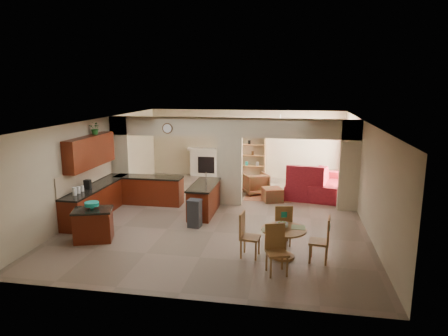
% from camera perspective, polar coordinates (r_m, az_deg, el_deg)
% --- Properties ---
extents(floor, '(10.00, 10.00, 0.00)m').
position_cam_1_polar(floor, '(12.18, 0.04, -6.47)').
color(floor, '#7B6755').
rests_on(floor, ground).
extents(ceiling, '(10.00, 10.00, 0.00)m').
position_cam_1_polar(ceiling, '(11.60, 0.04, 6.77)').
color(ceiling, white).
rests_on(ceiling, wall_back).
extents(wall_back, '(8.00, 0.00, 8.00)m').
position_cam_1_polar(wall_back, '(16.68, 3.02, 3.47)').
color(wall_back, tan).
rests_on(wall_back, floor).
extents(wall_front, '(8.00, 0.00, 8.00)m').
position_cam_1_polar(wall_front, '(7.12, -7.02, -8.21)').
color(wall_front, tan).
rests_on(wall_front, floor).
extents(wall_left, '(0.00, 10.00, 10.00)m').
position_cam_1_polar(wall_left, '(13.10, -17.47, 0.61)').
color(wall_left, tan).
rests_on(wall_left, floor).
extents(wall_right, '(0.00, 10.00, 10.00)m').
position_cam_1_polar(wall_right, '(11.81, 19.53, -0.71)').
color(wall_right, tan).
rests_on(wall_right, floor).
extents(partition_left_pier, '(0.60, 0.25, 2.80)m').
position_cam_1_polar(partition_left_pier, '(13.85, -14.48, 1.38)').
color(partition_left_pier, tan).
rests_on(partition_left_pier, floor).
extents(partition_center_pier, '(0.80, 0.25, 2.20)m').
position_cam_1_polar(partition_center_pier, '(12.84, 0.81, -0.42)').
color(partition_center_pier, tan).
rests_on(partition_center_pier, floor).
extents(partition_right_pier, '(0.60, 0.25, 2.80)m').
position_cam_1_polar(partition_right_pier, '(12.73, 17.48, 0.30)').
color(partition_right_pier, tan).
rests_on(partition_right_pier, floor).
extents(partition_header, '(8.00, 0.25, 0.60)m').
position_cam_1_polar(partition_header, '(12.62, 0.83, 5.81)').
color(partition_header, tan).
rests_on(partition_header, partition_center_pier).
extents(kitchen_counter, '(2.52, 3.29, 1.48)m').
position_cam_1_polar(kitchen_counter, '(12.77, -14.76, -3.82)').
color(kitchen_counter, '#441907').
rests_on(kitchen_counter, floor).
extents(upper_cabinets, '(0.35, 2.40, 0.90)m').
position_cam_1_polar(upper_cabinets, '(12.23, -18.57, 2.25)').
color(upper_cabinets, '#441907').
rests_on(upper_cabinets, wall_left).
extents(peninsula, '(0.70, 1.85, 0.91)m').
position_cam_1_polar(peninsula, '(12.05, -2.87, -4.41)').
color(peninsula, '#441907').
rests_on(peninsula, floor).
extents(wall_clock, '(0.34, 0.03, 0.34)m').
position_cam_1_polar(wall_clock, '(12.95, -8.09, 5.62)').
color(wall_clock, '#52351B').
rests_on(wall_clock, partition_header).
extents(rug, '(1.60, 1.30, 0.01)m').
position_cam_1_polar(rug, '(14.04, 6.38, -4.02)').
color(rug, brown).
rests_on(rug, floor).
extents(fireplace, '(1.60, 0.35, 1.20)m').
position_cam_1_polar(fireplace, '(16.92, -2.46, 0.90)').
color(fireplace, beige).
rests_on(fireplace, floor).
extents(shelving_unit, '(1.00, 0.32, 1.80)m').
position_cam_1_polar(shelving_unit, '(16.55, 4.13, 1.64)').
color(shelving_unit, '#986134').
rests_on(shelving_unit, floor).
extents(window_a, '(0.02, 0.90, 1.90)m').
position_cam_1_polar(window_a, '(14.07, 17.87, 0.51)').
color(window_a, white).
rests_on(window_a, wall_right).
extents(window_b, '(0.02, 0.90, 1.90)m').
position_cam_1_polar(window_b, '(15.73, 17.06, 1.71)').
color(window_b, white).
rests_on(window_b, wall_right).
extents(glazed_door, '(0.02, 0.70, 2.10)m').
position_cam_1_polar(glazed_door, '(14.93, 17.41, 0.58)').
color(glazed_door, white).
rests_on(glazed_door, wall_right).
extents(drape_a_left, '(0.10, 0.28, 2.30)m').
position_cam_1_polar(drape_a_left, '(13.49, 18.03, 0.02)').
color(drape_a_left, '#381916').
rests_on(drape_a_left, wall_right).
extents(drape_a_right, '(0.10, 0.28, 2.30)m').
position_cam_1_polar(drape_a_right, '(14.65, 17.41, 0.97)').
color(drape_a_right, '#381916').
rests_on(drape_a_right, wall_right).
extents(drape_b_left, '(0.10, 0.28, 2.30)m').
position_cam_1_polar(drape_b_left, '(15.14, 17.18, 1.33)').
color(drape_b_left, '#381916').
rests_on(drape_b_left, wall_right).
extents(drape_b_right, '(0.10, 0.28, 2.30)m').
position_cam_1_polar(drape_b_right, '(16.31, 16.68, 2.09)').
color(drape_b_right, '#381916').
rests_on(drape_b_right, wall_right).
extents(ceiling_fan, '(1.00, 1.00, 0.10)m').
position_cam_1_polar(ceiling_fan, '(14.45, 8.04, 6.70)').
color(ceiling_fan, white).
rests_on(ceiling_fan, ceiling).
extents(kitchen_island, '(1.10, 0.93, 0.81)m').
position_cam_1_polar(kitchen_island, '(10.53, -18.15, -7.72)').
color(kitchen_island, '#441907').
rests_on(kitchen_island, floor).
extents(teal_bowl, '(0.35, 0.35, 0.17)m').
position_cam_1_polar(teal_bowl, '(10.45, -18.37, -5.09)').
color(teal_bowl, teal).
rests_on(teal_bowl, kitchen_island).
extents(trash_can, '(0.37, 0.32, 0.72)m').
position_cam_1_polar(trash_can, '(10.97, -4.21, -6.63)').
color(trash_can, '#2A2A2C').
rests_on(trash_can, floor).
extents(dining_table, '(1.00, 1.00, 0.68)m').
position_cam_1_polar(dining_table, '(9.15, 8.50, -9.85)').
color(dining_table, '#986134').
rests_on(dining_table, floor).
extents(fruit_bowl, '(0.27, 0.27, 0.14)m').
position_cam_1_polar(fruit_bowl, '(9.07, 8.29, -8.09)').
color(fruit_bowl, '#62A323').
rests_on(fruit_bowl, dining_table).
extents(sofa, '(2.98, 1.61, 0.82)m').
position_cam_1_polar(sofa, '(14.60, 14.84, -2.08)').
color(sofa, maroon).
rests_on(sofa, floor).
extents(chaise, '(1.31, 1.12, 0.49)m').
position_cam_1_polar(chaise, '(13.87, 11.32, -3.36)').
color(chaise, maroon).
rests_on(chaise, floor).
extents(armchair, '(1.09, 1.10, 0.75)m').
position_cam_1_polar(armchair, '(14.23, 4.50, -2.23)').
color(armchair, maroon).
rests_on(armchair, floor).
extents(ottoman, '(0.78, 0.78, 0.45)m').
position_cam_1_polar(ottoman, '(13.44, 6.93, -3.80)').
color(ottoman, maroon).
rests_on(ottoman, floor).
extents(plant, '(0.35, 0.31, 0.37)m').
position_cam_1_polar(plant, '(12.49, -17.91, 5.42)').
color(plant, '#155217').
rests_on(plant, upper_cabinets).
extents(chair_north, '(0.49, 0.49, 1.02)m').
position_cam_1_polar(chair_north, '(9.78, 8.41, -7.85)').
color(chair_north, '#986134').
rests_on(chair_north, floor).
extents(chair_east, '(0.47, 0.47, 1.02)m').
position_cam_1_polar(chair_east, '(9.08, 13.98, -9.68)').
color(chair_east, '#986134').
rests_on(chair_east, floor).
extents(chair_south, '(0.53, 0.53, 1.02)m').
position_cam_1_polar(chair_south, '(8.44, 7.43, -11.10)').
color(chair_south, '#986134').
rests_on(chair_south, floor).
extents(chair_west, '(0.47, 0.47, 1.02)m').
position_cam_1_polar(chair_west, '(9.12, 3.24, -9.23)').
color(chair_west, '#986134').
rests_on(chair_west, floor).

